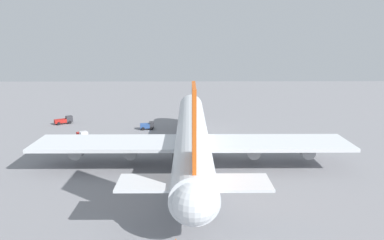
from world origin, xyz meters
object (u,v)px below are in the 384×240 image
Objects in this scene: maintenance_van at (82,135)px; pushback_tractor at (64,120)px; cargo_airplane at (192,135)px; cargo_loader at (148,126)px; safety_cone_nose at (187,124)px.

pushback_tractor is at bearing 30.17° from maintenance_van.
maintenance_van is (17.76, 28.54, -4.67)m from cargo_airplane.
cargo_airplane reaches higher than cargo_loader.
cargo_airplane is at bearing -132.59° from pushback_tractor.
cargo_airplane is 107.24× the size of safety_cone_nose.
safety_cone_nose is (15.93, -27.41, -0.83)m from maintenance_van.
maintenance_van reaches higher than pushback_tractor.
pushback_tractor is 8.03× the size of safety_cone_nose.
cargo_loader is (28.65, 12.68, -4.73)m from cargo_airplane.
safety_cone_nose is at bearing -59.83° from maintenance_van.
maintenance_van is 6.68× the size of safety_cone_nose.
cargo_airplane reaches higher than pushback_tractor.
cargo_airplane is 33.94m from maintenance_van.
maintenance_van reaches higher than safety_cone_nose.
cargo_loader is at bearing -55.55° from maintenance_van.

